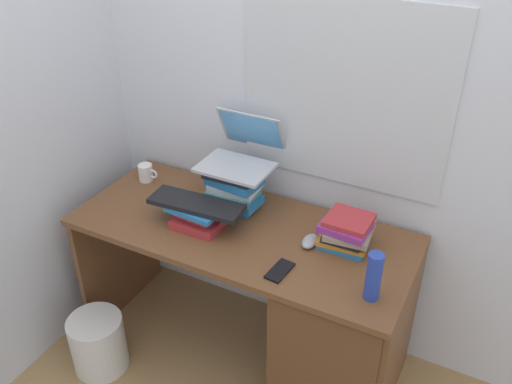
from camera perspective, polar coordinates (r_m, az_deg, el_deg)
The scene contains 14 objects.
ground_plane at distance 2.91m, azimuth -1.28°, elevation -15.82°, with size 6.00×6.00×0.00m, color #9E7A4C.
wall_back at distance 2.44m, azimuth 2.59°, elevation 11.44°, with size 6.00×0.06×2.60m.
wall_left at distance 2.67m, azimuth -19.34°, elevation 11.51°, with size 0.05×6.00×2.60m, color silver.
desk at distance 2.49m, azimuth 6.38°, elevation -12.78°, with size 1.51×0.64×0.75m.
book_stack_tall at distance 2.49m, azimuth -2.19°, elevation 0.49°, with size 0.25×0.20×0.20m.
book_stack_keyboard_riser at distance 2.42m, azimuth -6.01°, elevation -2.41°, with size 0.25×0.19×0.10m.
book_stack_side at distance 2.29m, azimuth 9.37°, elevation -4.12°, with size 0.23×0.20×0.14m.
laptop at distance 2.47m, azimuth -1.43°, elevation 4.20°, with size 0.32×0.33×0.22m.
keyboard at distance 2.38m, azimuth -6.22°, elevation -1.24°, with size 0.42×0.14×0.02m, color black.
computer_mouse at distance 2.31m, azimuth 5.62°, elevation -5.10°, with size 0.06×0.10×0.04m, color #A5A8AD.
mug at distance 2.79m, azimuth -11.35°, elevation 1.98°, with size 0.11×0.07×0.09m.
water_bottle at distance 2.04m, azimuth 12.12°, elevation -8.59°, with size 0.06×0.06×0.20m, color #263FA5.
cell_phone at distance 2.17m, azimuth 2.49°, elevation -8.16°, with size 0.07×0.14×0.01m, color black.
wastebasket at distance 2.83m, azimuth -16.06°, elevation -14.85°, with size 0.26×0.26×0.29m, color silver.
Camera 1 is at (0.96, -1.72, 2.14)m, focal length 38.51 mm.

